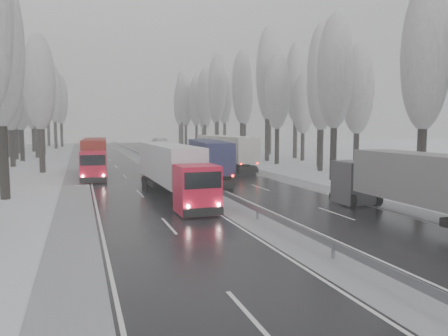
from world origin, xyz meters
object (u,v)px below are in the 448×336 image
truck_grey_tarp (427,184)px  truck_cream_box (222,150)px  box_truck_distant (160,144)px  truck_red_red (95,154)px  truck_blue_box (207,157)px  truck_red_white (172,167)px

truck_grey_tarp → truck_cream_box: bearing=93.2°
truck_cream_box → box_truck_distant: 45.77m
truck_grey_tarp → truck_cream_box: truck_cream_box is taller
truck_grey_tarp → truck_cream_box: size_ratio=0.93×
truck_cream_box → box_truck_distant: (0.24, 45.76, -1.08)m
truck_red_red → truck_cream_box: bearing=8.8°
truck_red_red → truck_grey_tarp: bearing=-59.0°
truck_blue_box → truck_red_red: (-10.48, 8.27, -0.01)m
truck_cream_box → truck_red_red: size_ratio=1.06×
truck_red_white → truck_blue_box: bearing=58.2°
truck_blue_box → truck_red_red: 13.36m
truck_red_red → truck_red_white: bearing=-71.0°
box_truck_distant → truck_cream_box: bearing=-89.4°
truck_cream_box → box_truck_distant: truck_cream_box is taller
truck_grey_tarp → box_truck_distant: bearing=91.8°
truck_grey_tarp → truck_red_white: truck_red_white is taller
truck_grey_tarp → truck_red_white: (-11.40, 13.38, 0.04)m
truck_grey_tarp → truck_cream_box: (-1.17, 32.56, 0.15)m
truck_red_white → truck_red_red: size_ratio=1.01×
truck_grey_tarp → truck_red_red: (-16.39, 31.08, 0.02)m
truck_grey_tarp → truck_red_red: truck_red_red is taller
truck_blue_box → truck_red_white: bearing=-113.1°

